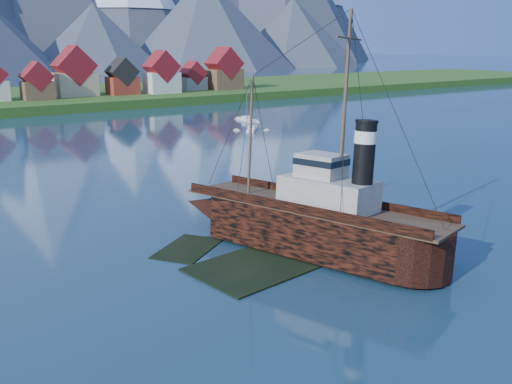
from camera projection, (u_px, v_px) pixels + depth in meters
ground at (288, 248)px, 61.55m from camera, size 1400.00×1400.00×0.00m
shoal at (289, 243)px, 64.32m from camera, size 31.71×21.24×1.14m
seawall at (13, 117)px, 166.77m from camera, size 600.00×2.50×2.00m
tugboat_wreck at (302, 218)px, 61.24m from camera, size 7.65×32.94×26.10m
sailboat_d at (252, 130)px, 141.80m from camera, size 6.39×6.98×10.35m
sailboat_e at (247, 120)px, 158.85m from camera, size 3.38×9.72×11.04m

